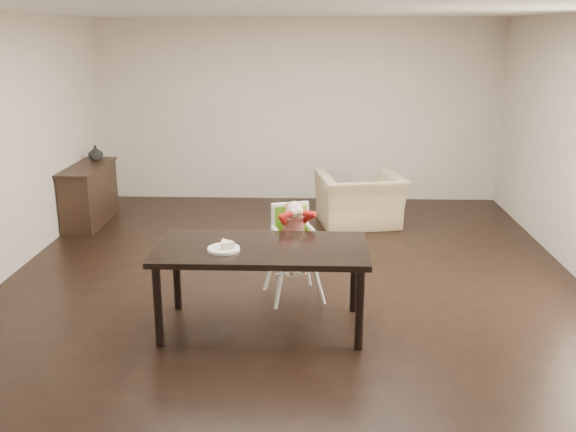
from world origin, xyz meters
name	(u,v)px	position (x,y,z in m)	size (l,w,h in m)	color
ground	(291,283)	(0.00, 0.00, 0.00)	(7.00, 7.00, 0.00)	black
room_walls	(292,102)	(0.00, 0.00, 1.86)	(6.02, 7.02, 2.71)	beige
dining_table	(261,255)	(-0.22, -1.03, 0.67)	(1.80, 0.90, 0.75)	black
high_chair	(293,229)	(0.03, -0.32, 0.68)	(0.50, 0.50, 0.97)	white
plate	(224,247)	(-0.52, -1.14, 0.78)	(0.28, 0.28, 0.08)	white
armchair	(360,191)	(0.84, 2.10, 0.47)	(1.07, 0.69, 0.93)	tan
sideboard	(89,194)	(-2.78, 2.06, 0.40)	(0.44, 1.26, 0.79)	black
vase	(96,153)	(-2.78, 2.44, 0.89)	(0.20, 0.21, 0.20)	#99999E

